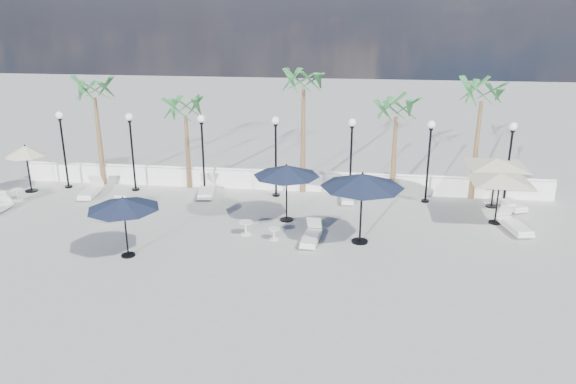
# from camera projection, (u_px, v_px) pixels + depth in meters

# --- Properties ---
(ground) EXTENTS (100.00, 100.00, 0.00)m
(ground) POSITION_uv_depth(u_px,v_px,m) (251.00, 253.00, 20.76)
(ground) COLOR #9E9F9A
(ground) RESTS_ON ground
(balustrade) EXTENTS (26.00, 0.30, 1.01)m
(balustrade) POSITION_uv_depth(u_px,v_px,m) (279.00, 180.00, 27.66)
(balustrade) COLOR white
(balustrade) RESTS_ON ground
(lamppost_0) EXTENTS (0.36, 0.36, 3.84)m
(lamppost_0) POSITION_uv_depth(u_px,v_px,m) (62.00, 139.00, 27.29)
(lamppost_0) COLOR black
(lamppost_0) RESTS_ON ground
(lamppost_1) EXTENTS (0.36, 0.36, 3.84)m
(lamppost_1) POSITION_uv_depth(u_px,v_px,m) (131.00, 141.00, 26.88)
(lamppost_1) COLOR black
(lamppost_1) RESTS_ON ground
(lamppost_2) EXTENTS (0.36, 0.36, 3.84)m
(lamppost_2) POSITION_uv_depth(u_px,v_px,m) (202.00, 143.00, 26.47)
(lamppost_2) COLOR black
(lamppost_2) RESTS_ON ground
(lamppost_3) EXTENTS (0.36, 0.36, 3.84)m
(lamppost_3) POSITION_uv_depth(u_px,v_px,m) (276.00, 145.00, 26.07)
(lamppost_3) COLOR black
(lamppost_3) RESTS_ON ground
(lamppost_4) EXTENTS (0.36, 0.36, 3.84)m
(lamppost_4) POSITION_uv_depth(u_px,v_px,m) (351.00, 148.00, 25.66)
(lamppost_4) COLOR black
(lamppost_4) RESTS_ON ground
(lamppost_5) EXTENTS (0.36, 0.36, 3.84)m
(lamppost_5) POSITION_uv_depth(u_px,v_px,m) (429.00, 150.00, 25.26)
(lamppost_5) COLOR black
(lamppost_5) RESTS_ON ground
(lamppost_6) EXTENTS (0.36, 0.36, 3.84)m
(lamppost_6) POSITION_uv_depth(u_px,v_px,m) (510.00, 152.00, 24.85)
(lamppost_6) COLOR black
(lamppost_6) RESTS_ON ground
(palm_0) EXTENTS (2.60, 2.60, 5.50)m
(palm_0) POSITION_uv_depth(u_px,v_px,m) (94.00, 95.00, 27.21)
(palm_0) COLOR brown
(palm_0) RESTS_ON ground
(palm_1) EXTENTS (2.60, 2.60, 4.70)m
(palm_1) POSITION_uv_depth(u_px,v_px,m) (185.00, 113.00, 26.93)
(palm_1) COLOR brown
(palm_1) RESTS_ON ground
(palm_2) EXTENTS (2.60, 2.60, 6.10)m
(palm_2) POSITION_uv_depth(u_px,v_px,m) (304.00, 86.00, 25.84)
(palm_2) COLOR brown
(palm_2) RESTS_ON ground
(palm_3) EXTENTS (2.60, 2.60, 4.90)m
(palm_3) POSITION_uv_depth(u_px,v_px,m) (397.00, 114.00, 25.71)
(palm_3) COLOR brown
(palm_3) RESTS_ON ground
(palm_4) EXTENTS (2.60, 2.60, 5.70)m
(palm_4) POSITION_uv_depth(u_px,v_px,m) (482.00, 98.00, 25.03)
(palm_4) COLOR brown
(palm_4) RESTS_ON ground
(lounger_1) EXTENTS (0.89, 2.09, 0.76)m
(lounger_1) POSITION_uv_depth(u_px,v_px,m) (91.00, 191.00, 26.82)
(lounger_1) COLOR silver
(lounger_1) RESTS_ON ground
(lounger_2) EXTENTS (1.07, 2.24, 0.80)m
(lounger_2) POSITION_uv_depth(u_px,v_px,m) (206.00, 190.00, 26.91)
(lounger_2) COLOR silver
(lounger_2) RESTS_ON ground
(lounger_3) EXTENTS (0.60, 1.77, 0.66)m
(lounger_3) POSITION_uv_depth(u_px,v_px,m) (116.00, 211.00, 24.27)
(lounger_3) COLOR silver
(lounger_3) RESTS_ON ground
(lounger_4) EXTENTS (0.76, 1.91, 0.70)m
(lounger_4) POSITION_uv_depth(u_px,v_px,m) (311.00, 236.00, 21.66)
(lounger_4) COLOR silver
(lounger_4) RESTS_ON ground
(lounger_5) EXTENTS (0.68, 1.74, 0.64)m
(lounger_5) POSITION_uv_depth(u_px,v_px,m) (347.00, 196.00, 26.15)
(lounger_5) COLOR silver
(lounger_5) RESTS_ON ground
(lounger_6) EXTENTS (1.34, 2.13, 0.76)m
(lounger_6) POSITION_uv_depth(u_px,v_px,m) (508.00, 202.00, 25.29)
(lounger_6) COLOR silver
(lounger_6) RESTS_ON ground
(lounger_7) EXTENTS (1.12, 2.22, 0.79)m
(lounger_7) POSITION_uv_depth(u_px,v_px,m) (514.00, 224.00, 22.74)
(lounger_7) COLOR silver
(lounger_7) RESTS_ON ground
(side_table_0) EXTENTS (0.56, 0.56, 0.55)m
(side_table_0) POSITION_uv_depth(u_px,v_px,m) (17.00, 194.00, 26.13)
(side_table_0) COLOR silver
(side_table_0) RESTS_ON ground
(side_table_1) EXTENTS (0.56, 0.56, 0.54)m
(side_table_1) POSITION_uv_depth(u_px,v_px,m) (246.00, 227.00, 22.32)
(side_table_1) COLOR silver
(side_table_1) RESTS_ON ground
(side_table_2) EXTENTS (0.47, 0.47, 0.45)m
(side_table_2) POSITION_uv_depth(u_px,v_px,m) (274.00, 233.00, 21.88)
(side_table_2) COLOR silver
(side_table_2) RESTS_ON ground
(parasol_navy_left) EXTENTS (2.61, 2.61, 2.31)m
(parasol_navy_left) POSITION_uv_depth(u_px,v_px,m) (123.00, 204.00, 19.88)
(parasol_navy_left) COLOR black
(parasol_navy_left) RESTS_ON ground
(parasol_navy_mid) EXTENTS (2.79, 2.79, 2.50)m
(parasol_navy_mid) POSITION_uv_depth(u_px,v_px,m) (287.00, 171.00, 23.16)
(parasol_navy_mid) COLOR black
(parasol_navy_mid) RESTS_ON ground
(parasol_navy_right) EXTENTS (3.17, 3.17, 2.84)m
(parasol_navy_right) POSITION_uv_depth(u_px,v_px,m) (362.00, 181.00, 20.89)
(parasol_navy_right) COLOR black
(parasol_navy_right) RESTS_ON ground
(parasol_cream_sq_a) EXTENTS (4.99, 4.99, 2.45)m
(parasol_cream_sq_a) POSITION_uv_depth(u_px,v_px,m) (497.00, 159.00, 24.71)
(parasol_cream_sq_a) COLOR black
(parasol_cream_sq_a) RESTS_ON ground
(parasol_cream_sq_b) EXTENTS (4.73, 4.73, 2.37)m
(parasol_cream_sq_b) POSITION_uv_depth(u_px,v_px,m) (501.00, 173.00, 22.85)
(parasol_cream_sq_b) COLOR black
(parasol_cream_sq_b) RESTS_ON ground
(parasol_cream_small) EXTENTS (1.92, 1.92, 2.36)m
(parasol_cream_small) POSITION_uv_depth(u_px,v_px,m) (26.00, 152.00, 26.85)
(parasol_cream_small) COLOR black
(parasol_cream_small) RESTS_ON ground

